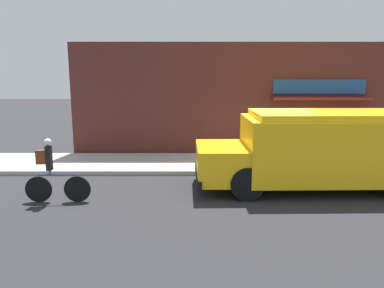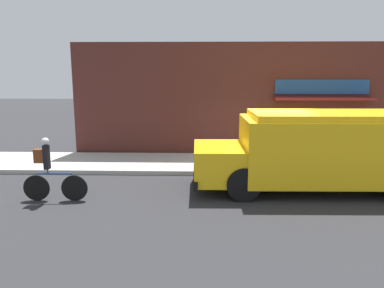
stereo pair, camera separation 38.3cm
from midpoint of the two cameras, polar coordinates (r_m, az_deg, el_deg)
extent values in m
plane|color=#2B2B2D|center=(12.55, 10.39, -4.76)|extent=(70.00, 70.00, 0.00)
cube|color=#ADAAA3|center=(13.86, 9.35, -2.90)|extent=(28.00, 2.81, 0.15)
cube|color=#4C231E|center=(15.10, 8.61, 6.60)|extent=(14.53, 0.18, 4.49)
cube|color=#1E4C93|center=(15.54, 17.98, 8.31)|extent=(3.61, 0.05, 0.55)
cube|color=maroon|center=(15.28, 18.22, 6.63)|extent=(3.79, 0.63, 0.10)
cube|color=yellow|center=(11.47, 20.64, -0.61)|extent=(5.51, 2.37, 1.77)
cube|color=yellow|center=(10.77, 3.25, -2.80)|extent=(1.43, 2.12, 0.97)
cube|color=yellow|center=(11.33, 20.97, 4.19)|extent=(5.07, 2.18, 0.17)
cube|color=black|center=(10.84, -0.24, -4.80)|extent=(0.16, 2.23, 0.24)
cube|color=red|center=(12.31, 11.76, 1.04)|extent=(0.03, 0.44, 0.44)
cylinder|color=black|center=(11.86, 5.81, -3.29)|extent=(0.91, 0.28, 0.90)
cylinder|color=black|center=(9.99, 7.16, -6.05)|extent=(0.91, 0.28, 0.90)
cylinder|color=black|center=(13.08, 24.69, -2.91)|extent=(0.91, 0.28, 0.90)
cylinder|color=black|center=(10.33, -18.26, -6.57)|extent=(0.69, 0.05, 0.69)
cylinder|color=black|center=(10.67, -23.46, -6.39)|extent=(0.69, 0.05, 0.69)
cylinder|color=#234793|center=(10.38, -21.05, -4.39)|extent=(0.96, 0.05, 0.04)
cylinder|color=#234793|center=(10.43, -21.99, -4.05)|extent=(0.04, 0.04, 0.12)
cube|color=black|center=(10.34, -22.14, -2.03)|extent=(0.12, 0.20, 0.64)
sphere|color=white|center=(10.26, -22.31, 0.25)|extent=(0.19, 0.19, 0.19)
cube|color=brown|center=(10.41, -23.13, -1.86)|extent=(0.26, 0.15, 0.36)
cylinder|color=#2D5138|center=(14.03, 13.16, -1.08)|extent=(0.56, 0.56, 0.71)
cylinder|color=black|center=(13.96, 13.23, 0.43)|extent=(0.57, 0.57, 0.04)
camera|label=1|loc=(0.19, -90.92, -0.18)|focal=35.00mm
camera|label=2|loc=(0.19, 89.08, 0.18)|focal=35.00mm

